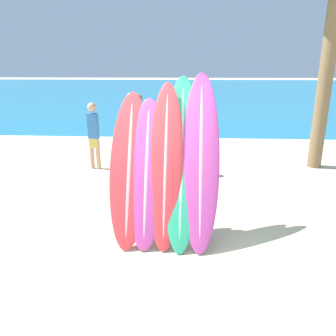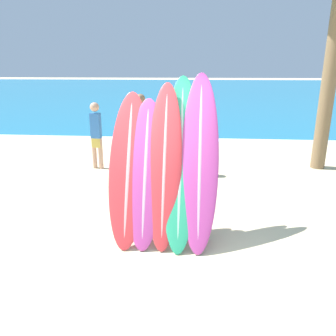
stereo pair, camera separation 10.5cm
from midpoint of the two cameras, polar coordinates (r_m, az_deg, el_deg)
The scene contains 12 objects.
ground_plane at distance 4.55m, azimuth -5.52°, elevation -15.80°, with size 160.00×160.00×0.00m, color beige.
ocean_water at distance 40.77m, azimuth 2.93°, elevation 13.63°, with size 120.00×60.00×0.01m.
surfboard_rack at distance 4.84m, azimuth -1.26°, elevation -7.44°, with size 1.35×0.04×0.84m.
surfboard_slot_0 at distance 4.77m, azimuth -7.39°, elevation -0.09°, with size 0.57×1.06×2.13m.
surfboard_slot_1 at distance 4.71m, azimuth -4.40°, elevation -0.76°, with size 0.54×1.01×2.04m.
surfboard_slot_2 at distance 4.69m, azimuth -1.07°, elevation 0.68°, with size 0.50×1.10×2.27m.
surfboard_slot_3 at distance 4.72m, azimuth 1.72°, elevation 1.35°, with size 0.52×1.29×2.36m.
surfboard_slot_4 at distance 4.71m, azimuth 5.09°, elevation 1.55°, with size 0.54×1.28×2.41m.
person_near_water at distance 6.99m, azimuth -5.21°, elevation 4.67°, with size 0.30×0.27×1.77m.
person_mid_beach at distance 7.73m, azimuth -0.46°, elevation 6.09°, with size 0.24×0.30×1.81m.
person_far_left at distance 8.33m, azimuth -13.18°, elevation 5.88°, with size 0.28×0.22×1.66m.
person_far_right at distance 8.69m, azimuth -5.51°, elevation 7.29°, with size 0.31×0.30×1.82m.
Camera 1 is at (0.62, -3.76, 2.46)m, focal length 35.00 mm.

